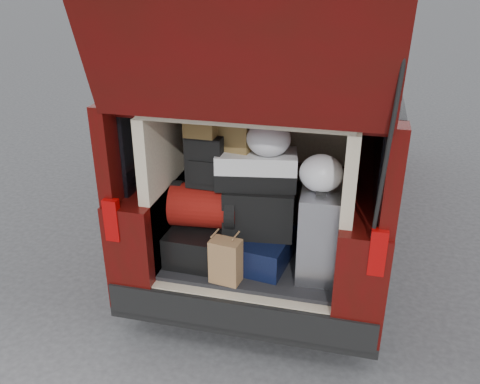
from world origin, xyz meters
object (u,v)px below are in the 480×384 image
object	(u,v)px
kraft_bag	(226,261)
black_soft_case	(259,211)
navy_hardshell	(261,249)
black_hardshell	(204,239)
red_duffel	(205,206)
backpack	(206,161)
twotone_duffel	(256,169)
silver_roller	(319,232)

from	to	relation	value
kraft_bag	black_soft_case	size ratio (longest dim) A/B	0.64
black_soft_case	navy_hardshell	bearing A→B (deg)	-67.06
black_hardshell	red_duffel	world-z (taller)	red_duffel
black_hardshell	black_soft_case	world-z (taller)	black_soft_case
black_hardshell	kraft_bag	xyz separation A→B (m)	(0.25, -0.32, 0.04)
navy_hardshell	black_soft_case	distance (m)	0.29
black_hardshell	black_soft_case	xyz separation A→B (m)	(0.41, 0.03, 0.27)
black_soft_case	backpack	size ratio (longest dim) A/B	1.33
black_hardshell	twotone_duffel	size ratio (longest dim) A/B	1.09
silver_roller	kraft_bag	size ratio (longest dim) A/B	1.99
black_soft_case	backpack	distance (m)	0.53
black_hardshell	twotone_duffel	xyz separation A→B (m)	(0.38, 0.07, 0.58)
kraft_bag	twotone_duffel	size ratio (longest dim) A/B	0.57
kraft_bag	black_soft_case	bearing A→B (deg)	74.35
kraft_bag	red_duffel	bearing A→B (deg)	135.85
red_duffel	black_soft_case	distance (m)	0.40
black_soft_case	kraft_bag	bearing A→B (deg)	-120.40
kraft_bag	black_soft_case	xyz separation A→B (m)	(0.16, 0.35, 0.24)
red_duffel	backpack	size ratio (longest dim) A/B	1.31
navy_hardshell	black_soft_case	world-z (taller)	black_soft_case
navy_hardshell	twotone_duffel	world-z (taller)	twotone_duffel
kraft_bag	navy_hardshell	bearing A→B (deg)	66.62
silver_roller	kraft_bag	world-z (taller)	silver_roller
navy_hardshell	kraft_bag	world-z (taller)	kraft_bag
twotone_duffel	navy_hardshell	bearing A→B (deg)	-65.22
black_hardshell	twotone_duffel	world-z (taller)	twotone_duffel
kraft_bag	twotone_duffel	xyz separation A→B (m)	(0.12, 0.39, 0.54)
silver_roller	backpack	bearing A→B (deg)	173.39
kraft_bag	backpack	bearing A→B (deg)	133.60
backpack	twotone_duffel	world-z (taller)	backpack
navy_hardshell	red_duffel	bearing A→B (deg)	-173.91
navy_hardshell	silver_roller	size ratio (longest dim) A/B	0.77
black_hardshell	navy_hardshell	size ratio (longest dim) A/B	1.24
silver_roller	red_duffel	world-z (taller)	silver_roller
kraft_bag	twotone_duffel	bearing A→B (deg)	80.91
black_hardshell	navy_hardshell	distance (m)	0.44
silver_roller	twotone_duffel	distance (m)	0.62
kraft_bag	twotone_duffel	distance (m)	0.68
navy_hardshell	black_hardshell	bearing A→B (deg)	-174.40
black_hardshell	red_duffel	bearing A→B (deg)	-15.37
silver_roller	black_soft_case	world-z (taller)	silver_roller
kraft_bag	red_duffel	distance (m)	0.47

